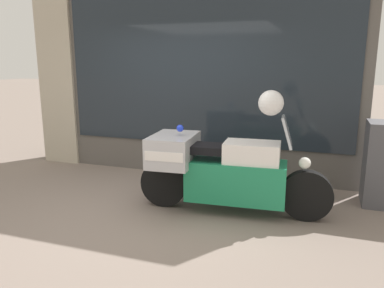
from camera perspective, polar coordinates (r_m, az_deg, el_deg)
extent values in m
plane|color=gray|center=(4.84, -9.00, -10.36)|extent=(60.00, 60.00, 0.00)
cube|color=#56514C|center=(6.30, -0.82, 10.68)|extent=(5.62, 0.40, 3.34)
cube|color=#B2A893|center=(7.52, -18.88, 10.32)|extent=(0.73, 0.55, 3.34)
cube|color=#1E262D|center=(5.99, 1.48, 11.07)|extent=(4.67, 0.02, 2.34)
cube|color=slate|center=(6.42, 1.67, -1.91)|extent=(4.45, 0.30, 0.55)
cube|color=silver|center=(6.39, 2.10, 6.04)|extent=(4.45, 0.02, 1.25)
cube|color=beige|center=(6.22, 1.76, 11.55)|extent=(4.45, 0.30, 0.02)
cube|color=#195623|center=(6.76, -9.78, 11.79)|extent=(0.18, 0.04, 0.06)
cube|color=navy|center=(6.22, 1.77, 11.92)|extent=(0.18, 0.04, 0.06)
cube|color=maroon|center=(5.95, 14.90, 11.49)|extent=(0.18, 0.04, 0.06)
cube|color=#2866B7|center=(6.64, -7.01, 2.12)|extent=(0.19, 0.02, 0.27)
cube|color=yellow|center=(6.04, 10.91, 0.95)|extent=(0.19, 0.03, 0.27)
cylinder|color=black|center=(4.70, 17.05, -7.51)|extent=(0.62, 0.18, 0.61)
cylinder|color=black|center=(4.94, -4.24, -5.97)|extent=(0.62, 0.18, 0.61)
cube|color=#1E8456|center=(4.70, 6.68, -5.58)|extent=(1.25, 0.56, 0.50)
cube|color=white|center=(4.58, 9.11, -1.45)|extent=(0.69, 0.48, 0.28)
cube|color=black|center=(4.64, 3.42, -0.76)|extent=(0.73, 0.41, 0.10)
cube|color=#B7B7BC|center=(4.78, -2.83, -0.85)|extent=(0.58, 0.81, 0.38)
cube|color=white|center=(4.78, -2.83, -0.85)|extent=(0.53, 0.81, 0.11)
cube|color=#B2BCC6|center=(4.50, 14.29, 1.82)|extent=(0.16, 0.34, 0.37)
sphere|color=white|center=(4.58, 16.81, -2.80)|extent=(0.14, 0.14, 0.14)
sphere|color=blue|center=(4.69, -1.84, 2.41)|extent=(0.09, 0.09, 0.09)
sphere|color=white|center=(4.45, 11.95, 6.15)|extent=(0.30, 0.30, 0.30)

